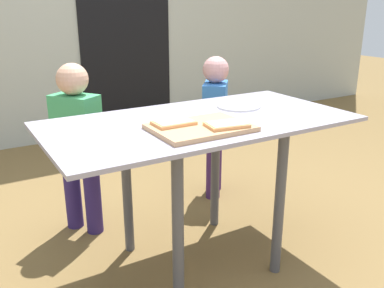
% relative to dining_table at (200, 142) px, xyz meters
% --- Properties ---
extents(ground_plane, '(16.00, 16.00, 0.00)m').
position_rel_dining_table_xyz_m(ground_plane, '(0.00, 0.00, -0.62)').
color(ground_plane, brown).
extents(house_door, '(0.90, 0.02, 2.00)m').
position_rel_dining_table_xyz_m(house_door, '(0.59, 2.30, 0.38)').
color(house_door, black).
rests_on(house_door, ground).
extents(dining_table, '(1.38, 0.70, 0.73)m').
position_rel_dining_table_xyz_m(dining_table, '(0.00, 0.00, 0.00)').
color(dining_table, '#9E9AAE').
rests_on(dining_table, ground).
extents(cutting_board, '(0.39, 0.29, 0.02)m').
position_rel_dining_table_xyz_m(cutting_board, '(-0.09, -0.14, 0.11)').
color(cutting_board, tan).
rests_on(cutting_board, dining_table).
extents(pizza_slice_far_left, '(0.16, 0.11, 0.02)m').
position_rel_dining_table_xyz_m(pizza_slice_far_left, '(-0.18, -0.08, 0.13)').
color(pizza_slice_far_left, '#E69A5E').
rests_on(pizza_slice_far_left, cutting_board).
extents(pizza_slice_near_right, '(0.18, 0.13, 0.02)m').
position_rel_dining_table_xyz_m(pizza_slice_near_right, '(-0.01, -0.21, 0.13)').
color(pizza_slice_near_right, '#E69A5E').
rests_on(pizza_slice_near_right, cutting_board).
extents(plate_white_right, '(0.22, 0.22, 0.01)m').
position_rel_dining_table_xyz_m(plate_white_right, '(0.29, 0.10, 0.11)').
color(plate_white_right, white).
rests_on(plate_white_right, dining_table).
extents(child_left, '(0.25, 0.28, 0.94)m').
position_rel_dining_table_xyz_m(child_left, '(-0.40, 0.59, -0.09)').
color(child_left, navy).
rests_on(child_left, ground).
extents(child_right, '(0.26, 0.27, 0.91)m').
position_rel_dining_table_xyz_m(child_right, '(0.49, 0.62, -0.10)').
color(child_right, '#402158').
rests_on(child_right, ground).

